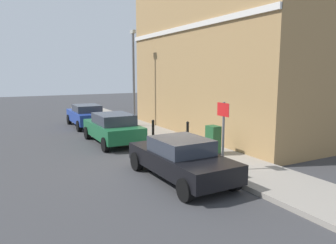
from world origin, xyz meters
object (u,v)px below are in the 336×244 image
Objects in this scene: car_black at (181,158)px; car_blue at (86,115)px; bollard_near_cabinet at (188,132)px; lamppost at (134,74)px; utility_cabinet at (213,141)px; bollard_far_kerb at (153,130)px; car_green at (113,128)px; street_sign at (223,126)px.

car_blue is at bearing -0.71° from car_black.
bollard_near_cabinet is 6.41m from lamppost.
utility_cabinet is at bearing -164.50° from car_blue.
bollard_near_cabinet is 1.00× the size of bollard_far_kerb.
utility_cabinet is (2.67, -4.45, -0.08)m from car_green.
car_green is at bearing -126.02° from lamppost.
lamppost is at bearing -15.14° from car_black.
bollard_near_cabinet is at bearing -35.94° from car_black.
street_sign is at bearing -89.43° from bollard_far_kerb.
bollard_far_kerb is (1.55, -6.47, -0.04)m from car_blue.
car_black is 2.98m from utility_cabinet.
street_sign is at bearing -95.13° from lamppost.
bollard_far_kerb is at bearing 107.71° from utility_cabinet.
bollard_near_cabinet is 0.45× the size of street_sign.
car_blue reaches higher than bollard_far_kerb.
car_blue is 10.13m from utility_cabinet.
bollard_far_kerb is at bearing -17.29° from car_black.
lamppost reaches higher than utility_cabinet.
car_blue is 3.93× the size of bollard_near_cabinet.
street_sign is 10.02m from lamppost.
car_green reaches higher than car_blue.
car_green reaches higher than bollard_near_cabinet.
utility_cabinet reaches higher than bollard_far_kerb.
street_sign is (1.60, -11.69, 0.92)m from car_blue.
car_blue reaches higher than utility_cabinet.
car_green is 6.62m from street_sign.
bollard_far_kerb is 5.31m from street_sign.
street_sign reaches higher than car_blue.
car_green is 1.81× the size of street_sign.
car_black is 4.55m from bollard_near_cabinet.
bollard_near_cabinet is (2.71, -7.70, -0.04)m from car_blue.
car_black is 1.78m from street_sign.
car_green is 4.01× the size of bollard_far_kerb.
utility_cabinet is at bearing -149.10° from car_green.
street_sign is (1.47, -0.25, 0.96)m from car_black.
car_black is 1.05× the size of car_blue.
car_black reaches higher than bollard_far_kerb.
bollard_near_cabinet is (0.10, 2.09, 0.02)m from utility_cabinet.
bollard_near_cabinet is (2.58, 3.74, 0.00)m from car_black.
utility_cabinet is at bearing -57.70° from car_black.
bollard_near_cabinet is at bearing 74.46° from street_sign.
car_green is 3.62× the size of utility_cabinet.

